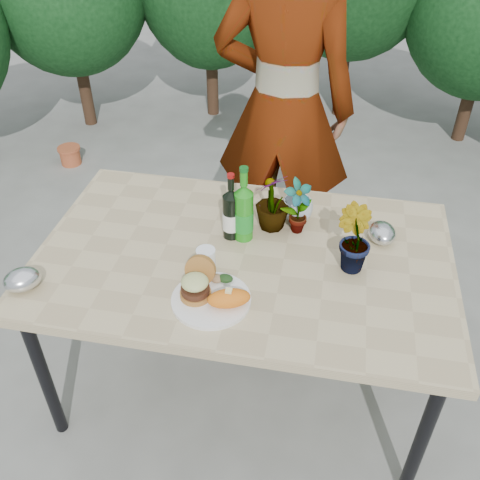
% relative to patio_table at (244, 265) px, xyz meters
% --- Properties ---
extents(ground, '(80.00, 80.00, 0.00)m').
position_rel_patio_table_xyz_m(ground, '(0.00, 0.00, -0.69)').
color(ground, slate).
rests_on(ground, ground).
extents(patio_table, '(1.60, 1.00, 0.75)m').
position_rel_patio_table_xyz_m(patio_table, '(0.00, 0.00, 0.00)').
color(patio_table, tan).
rests_on(patio_table, ground).
extents(shrub_hedge, '(6.92, 5.08, 2.37)m').
position_rel_patio_table_xyz_m(shrub_hedge, '(0.26, 1.77, 0.46)').
color(shrub_hedge, '#382316').
rests_on(shrub_hedge, ground).
extents(dinner_plate, '(0.28, 0.28, 0.01)m').
position_rel_patio_table_xyz_m(dinner_plate, '(-0.06, -0.28, 0.06)').
color(dinner_plate, white).
rests_on(dinner_plate, patio_table).
extents(burger_stack, '(0.11, 0.16, 0.11)m').
position_rel_patio_table_xyz_m(burger_stack, '(-0.12, -0.26, 0.12)').
color(burger_stack, '#B7722D').
rests_on(burger_stack, dinner_plate).
extents(sweet_potato, '(0.17, 0.12, 0.06)m').
position_rel_patio_table_xyz_m(sweet_potato, '(0.00, -0.30, 0.10)').
color(sweet_potato, orange).
rests_on(sweet_potato, dinner_plate).
extents(grilled_veg, '(0.08, 0.05, 0.03)m').
position_rel_patio_table_xyz_m(grilled_veg, '(-0.05, -0.18, 0.09)').
color(grilled_veg, olive).
rests_on(grilled_veg, dinner_plate).
extents(wine_bottle, '(0.07, 0.07, 0.29)m').
position_rel_patio_table_xyz_m(wine_bottle, '(-0.07, 0.10, 0.16)').
color(wine_bottle, black).
rests_on(wine_bottle, patio_table).
extents(sparkling_water, '(0.08, 0.08, 0.32)m').
position_rel_patio_table_xyz_m(sparkling_water, '(-0.02, 0.10, 0.18)').
color(sparkling_water, '#1F8618').
rests_on(sparkling_water, patio_table).
extents(plastic_cup, '(0.07, 0.07, 0.09)m').
position_rel_patio_table_xyz_m(plastic_cup, '(-0.12, -0.12, 0.10)').
color(plastic_cup, white).
rests_on(plastic_cup, patio_table).
extents(seedling_left, '(0.15, 0.14, 0.24)m').
position_rel_patio_table_xyz_m(seedling_left, '(0.18, 0.18, 0.18)').
color(seedling_left, '#23521C').
rests_on(seedling_left, patio_table).
extents(seedling_mid, '(0.18, 0.18, 0.26)m').
position_rel_patio_table_xyz_m(seedling_mid, '(0.40, 0.00, 0.19)').
color(seedling_mid, '#26571D').
rests_on(seedling_mid, patio_table).
extents(seedling_right, '(0.19, 0.19, 0.25)m').
position_rel_patio_table_xyz_m(seedling_right, '(0.08, 0.20, 0.18)').
color(seedling_right, '#2D5D20').
rests_on(seedling_right, patio_table).
extents(blue_bowl, '(0.16, 0.16, 0.10)m').
position_rel_patio_table_xyz_m(blue_bowl, '(0.18, 0.26, 0.11)').
color(blue_bowl, silver).
rests_on(blue_bowl, patio_table).
extents(foil_packet_left, '(0.17, 0.17, 0.08)m').
position_rel_patio_table_xyz_m(foil_packet_left, '(-0.74, -0.34, 0.10)').
color(foil_packet_left, silver).
rests_on(foil_packet_left, patio_table).
extents(foil_packet_right, '(0.14, 0.15, 0.08)m').
position_rel_patio_table_xyz_m(foil_packet_right, '(0.52, 0.18, 0.10)').
color(foil_packet_right, silver).
rests_on(foil_packet_right, patio_table).
extents(person, '(0.73, 0.50, 1.92)m').
position_rel_patio_table_xyz_m(person, '(0.03, 0.87, 0.27)').
color(person, '#9F6B4F').
rests_on(person, ground).
extents(terracotta_pot, '(0.17, 0.17, 0.14)m').
position_rel_patio_table_xyz_m(terracotta_pot, '(-1.66, 1.71, -0.62)').
color(terracotta_pot, '#B5522E').
rests_on(terracotta_pot, ground).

